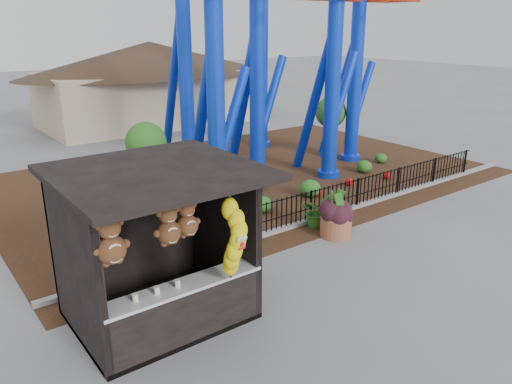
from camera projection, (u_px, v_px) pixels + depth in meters
ground at (310, 293)px, 10.87m from camera, size 120.00×120.00×0.00m
mulch_bed at (245, 176)px, 19.20m from camera, size 18.00×12.00×0.02m
curb at (339, 212)px, 15.40m from camera, size 18.00×0.18×0.12m
prize_booth at (162, 251)px, 9.36m from camera, size 3.50×3.40×3.12m
picket_fence at (360, 193)px, 15.77m from camera, size 12.20×0.06×1.00m
terracotta_planter at (336, 226)px, 13.70m from camera, size 1.06×1.06×0.58m
planter_foliage at (337, 205)px, 13.51m from camera, size 0.70×0.70×0.64m
potted_plant at (315, 211)px, 14.29m from camera, size 1.08×1.02×0.96m
landscaping at (308, 182)px, 17.57m from camera, size 8.21×2.61×0.57m
pavilion at (150, 69)px, 28.43m from camera, size 15.00×15.00×4.80m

